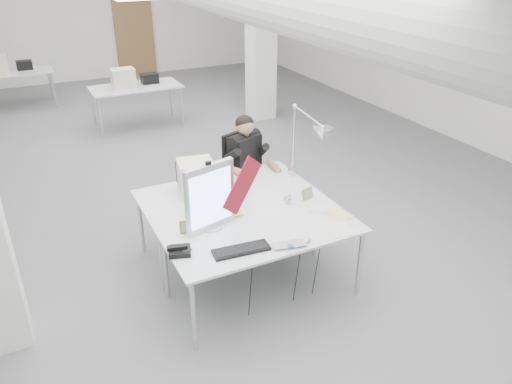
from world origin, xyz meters
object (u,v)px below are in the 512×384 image
(desk_main, at_px, (263,231))
(beige_monitor, at_px, (196,177))
(seated_person, at_px, (245,152))
(architect_lamp, at_px, (306,143))
(monitor, at_px, (210,197))
(office_chair, at_px, (244,178))
(desk_phone, at_px, (180,251))
(laptop, at_px, (291,247))
(bankers_lamp, at_px, (234,198))

(desk_main, distance_m, beige_monitor, 1.07)
(seated_person, relative_size, architect_lamp, 0.90)
(desk_main, xyz_separation_m, monitor, (-0.41, 0.26, 0.33))
(seated_person, height_order, monitor, monitor)
(office_chair, height_order, beige_monitor, beige_monitor)
(desk_main, xyz_separation_m, desk_phone, (-0.81, -0.02, 0.04))
(office_chair, distance_m, monitor, 1.66)
(laptop, bearing_deg, desk_phone, 170.53)
(office_chair, xyz_separation_m, bankers_lamp, (-0.64, -1.14, 0.41))
(desk_main, relative_size, beige_monitor, 5.03)
(desk_main, bearing_deg, bankers_lamp, 107.95)
(office_chair, bearing_deg, desk_phone, -151.41)
(desk_phone, relative_size, beige_monitor, 0.51)
(office_chair, height_order, desk_phone, office_chair)
(monitor, relative_size, architect_lamp, 0.67)
(desk_main, relative_size, desk_phone, 9.80)
(seated_person, xyz_separation_m, beige_monitor, (-0.78, -0.45, 0.02))
(beige_monitor, xyz_separation_m, architect_lamp, (1.12, -0.34, 0.30))
(seated_person, bearing_deg, desk_phone, -152.35)
(monitor, distance_m, desk_phone, 0.57)
(laptop, bearing_deg, seated_person, 89.11)
(bankers_lamp, distance_m, beige_monitor, 0.66)
(desk_phone, bearing_deg, laptop, -4.44)
(bankers_lamp, relative_size, desk_phone, 1.96)
(office_chair, height_order, seated_person, seated_person)
(monitor, relative_size, desk_phone, 3.46)
(seated_person, bearing_deg, laptop, -124.20)
(seated_person, xyz_separation_m, architect_lamp, (0.34, -0.79, 0.33))
(desk_main, relative_size, office_chair, 1.70)
(architect_lamp, bearing_deg, beige_monitor, 148.11)
(laptop, height_order, desk_phone, desk_phone)
(bankers_lamp, relative_size, beige_monitor, 1.01)
(monitor, bearing_deg, desk_phone, -159.30)
(beige_monitor, bearing_deg, seated_person, 40.26)
(seated_person, bearing_deg, beige_monitor, -170.90)
(desk_phone, distance_m, beige_monitor, 1.18)
(laptop, bearing_deg, architect_lamp, 66.31)
(monitor, bearing_deg, beige_monitor, 65.20)
(seated_person, relative_size, beige_monitor, 2.39)
(office_chair, relative_size, desk_phone, 5.75)
(office_chair, height_order, bankers_lamp, bankers_lamp)
(desk_phone, bearing_deg, bankers_lamp, 47.85)
(office_chair, bearing_deg, beige_monitor, -168.22)
(laptop, relative_size, desk_phone, 1.63)
(seated_person, distance_m, monitor, 1.53)
(desk_main, distance_m, monitor, 0.59)
(desk_phone, xyz_separation_m, beige_monitor, (0.54, 1.04, 0.15))
(seated_person, distance_m, laptop, 1.90)
(bankers_lamp, distance_m, architect_lamp, 1.06)
(monitor, height_order, desk_phone, monitor)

